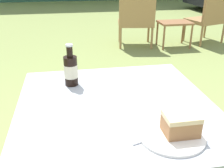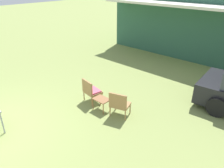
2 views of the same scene
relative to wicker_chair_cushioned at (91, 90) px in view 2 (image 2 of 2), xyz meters
The scene contains 4 objects.
cabin_building 8.10m from the wicker_chair_cushioned, 88.93° to the left, with size 8.68×5.08×3.35m.
wicker_chair_cushioned is the anchor object (origin of this frame).
wicker_chair_plain 1.27m from the wicker_chair_cushioned, ahead, with size 0.67×0.62×0.84m.
garden_side_table 0.64m from the wicker_chair_cushioned, 11.33° to the right, with size 0.51×0.37×0.41m.
Camera 2 is at (5.83, -1.18, 3.89)m, focal length 35.00 mm.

